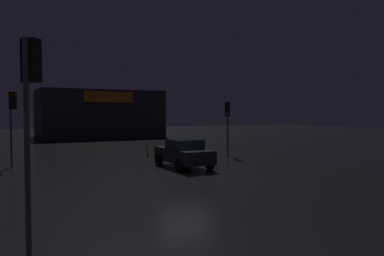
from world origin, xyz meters
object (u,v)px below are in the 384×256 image
traffic_signal_cross_left (31,93)px  traffic_signal_cross_right (13,109)px  traffic_signal_opposite (227,116)px  store_building (100,114)px  car_near (184,153)px

traffic_signal_cross_left → traffic_signal_cross_right: 14.44m
traffic_signal_opposite → traffic_signal_cross_left: traffic_signal_cross_left is taller
store_building → traffic_signal_cross_right: store_building is taller
store_building → car_near: (-2.85, -28.92, -2.08)m
store_building → traffic_signal_cross_right: size_ratio=3.53×
car_near → traffic_signal_cross_right: bearing=150.3°
traffic_signal_opposite → traffic_signal_cross_right: traffic_signal_cross_right is taller
traffic_signal_opposite → traffic_signal_cross_right: 13.38m
store_building → traffic_signal_cross_left: (-11.27, -38.74, 0.50)m
store_building → car_near: size_ratio=3.51×
traffic_signal_cross_left → store_building: bearing=73.8°
store_building → traffic_signal_cross_right: 26.65m
store_building → car_near: 29.13m
store_building → traffic_signal_opposite: size_ratio=3.88×
car_near → traffic_signal_opposite: bearing=35.2°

